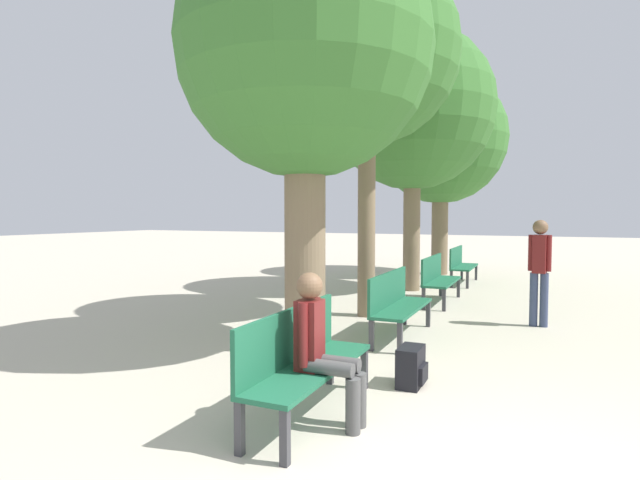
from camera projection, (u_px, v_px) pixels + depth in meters
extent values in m
cube|color=#1E6042|center=(312.00, 368.00, 4.21)|extent=(0.46, 1.74, 0.04)
cube|color=#1E6042|center=(290.00, 336.00, 4.29)|extent=(0.04, 1.74, 0.47)
cube|color=#38383D|center=(285.00, 437.00, 3.40)|extent=(0.06, 0.06, 0.40)
cube|color=#38383D|center=(364.00, 369.00, 4.90)|extent=(0.06, 0.06, 0.40)
cube|color=#38383D|center=(240.00, 428.00, 3.55)|extent=(0.06, 0.06, 0.40)
cube|color=#38383D|center=(330.00, 364.00, 5.05)|extent=(0.06, 0.06, 0.40)
cube|color=#1E6042|center=(403.00, 308.00, 6.94)|extent=(0.46, 1.74, 0.04)
cube|color=#1E6042|center=(388.00, 289.00, 7.01)|extent=(0.04, 1.74, 0.47)
cube|color=#38383D|center=(400.00, 338.00, 6.12)|extent=(0.06, 0.06, 0.40)
cube|color=#38383D|center=(428.00, 314.00, 7.63)|extent=(0.06, 0.06, 0.40)
cube|color=#38383D|center=(372.00, 335.00, 6.27)|extent=(0.06, 0.06, 0.40)
cube|color=#38383D|center=(405.00, 312.00, 7.78)|extent=(0.06, 0.06, 0.40)
cube|color=#1E6042|center=(442.00, 282.00, 9.67)|extent=(0.46, 1.74, 0.04)
cube|color=#1E6042|center=(432.00, 268.00, 9.74)|extent=(0.04, 1.74, 0.47)
cube|color=#38383D|center=(444.00, 300.00, 8.85)|extent=(0.06, 0.06, 0.40)
cube|color=#38383D|center=(458.00, 288.00, 10.36)|extent=(0.06, 0.06, 0.40)
cube|color=#38383D|center=(424.00, 299.00, 9.00)|extent=(0.06, 0.06, 0.40)
cube|color=#38383D|center=(441.00, 287.00, 10.51)|extent=(0.06, 0.06, 0.40)
cube|color=#1E6042|center=(465.00, 267.00, 12.39)|extent=(0.46, 1.74, 0.04)
cube|color=#1E6042|center=(456.00, 256.00, 12.46)|extent=(0.04, 1.74, 0.47)
cube|color=#38383D|center=(467.00, 280.00, 11.58)|extent=(0.06, 0.06, 0.40)
cube|color=#38383D|center=(476.00, 272.00, 13.08)|extent=(0.06, 0.06, 0.40)
cube|color=#38383D|center=(451.00, 279.00, 11.73)|extent=(0.06, 0.06, 0.40)
cube|color=#38383D|center=(462.00, 272.00, 13.23)|extent=(0.06, 0.06, 0.40)
cylinder|color=#7A664C|center=(305.00, 237.00, 6.22)|extent=(0.51, 0.51, 2.88)
sphere|color=#38702D|center=(305.00, 49.00, 6.10)|extent=(3.15, 3.15, 3.15)
cylinder|color=#7A664C|center=(367.00, 211.00, 8.37)|extent=(0.30, 0.30, 3.56)
sphere|color=#38702D|center=(367.00, 53.00, 8.24)|extent=(3.05, 3.05, 3.05)
cylinder|color=#7A664C|center=(412.00, 222.00, 11.26)|extent=(0.38, 0.38, 3.09)
sphere|color=#38702D|center=(413.00, 109.00, 11.14)|extent=(3.62, 3.62, 3.62)
cylinder|color=#7A664C|center=(440.00, 225.00, 14.33)|extent=(0.46, 0.46, 2.87)
sphere|color=#38702D|center=(441.00, 139.00, 14.21)|extent=(3.69, 3.69, 3.69)
cylinder|color=#4C4C4C|center=(329.00, 368.00, 3.97)|extent=(0.41, 0.12, 0.12)
cylinder|color=#4C4C4C|center=(353.00, 406.00, 3.90)|extent=(0.12, 0.12, 0.44)
cylinder|color=#4C4C4C|center=(336.00, 363.00, 4.10)|extent=(0.41, 0.12, 0.12)
cylinder|color=#4C4C4C|center=(359.00, 400.00, 4.03)|extent=(0.12, 0.12, 0.44)
cube|color=maroon|center=(310.00, 335.00, 4.10)|extent=(0.19, 0.22, 0.58)
cylinder|color=maroon|center=(303.00, 335.00, 3.99)|extent=(0.09, 0.09, 0.52)
cylinder|color=maroon|center=(316.00, 328.00, 4.21)|extent=(0.09, 0.09, 0.52)
sphere|color=brown|center=(310.00, 286.00, 4.08)|extent=(0.22, 0.22, 0.22)
cube|color=black|center=(411.00, 366.00, 4.99)|extent=(0.22, 0.38, 0.39)
cube|color=black|center=(423.00, 374.00, 4.94)|extent=(0.04, 0.27, 0.17)
cylinder|color=#384260|center=(534.00, 299.00, 7.67)|extent=(0.12, 0.12, 0.82)
cylinder|color=#384260|center=(544.00, 300.00, 7.61)|extent=(0.12, 0.12, 0.82)
cube|color=maroon|center=(540.00, 254.00, 7.61)|extent=(0.22, 0.25, 0.58)
cylinder|color=maroon|center=(531.00, 253.00, 7.66)|extent=(0.09, 0.09, 0.55)
cylinder|color=maroon|center=(549.00, 253.00, 7.56)|extent=(0.09, 0.09, 0.55)
sphere|color=brown|center=(540.00, 227.00, 7.59)|extent=(0.22, 0.22, 0.22)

